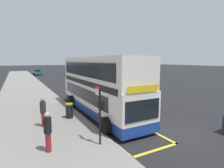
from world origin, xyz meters
TOP-DOWN VIEW (x-y plane):
  - ground_plane at (0.00, 32.00)m, footprint 260.00×260.00m
  - pavement_near at (-7.00, 32.00)m, footprint 6.00×76.00m
  - double_decker_bus at (-2.46, 6.00)m, footprint 3.19×11.05m
  - bus_bay_markings at (-2.57, 6.09)m, footprint 2.86×13.71m
  - bus_stop_sign at (-4.72, 0.92)m, footprint 0.09×0.51m
  - parked_car_teal_kerbside at (5.01, 20.04)m, footprint 2.09×4.20m
  - parked_car_teal_distant at (-2.61, 48.41)m, footprint 2.09×4.20m
  - parked_car_navy_ahead at (4.58, 36.78)m, footprint 2.09×4.20m
  - pedestrian_waiting_near_sign at (-6.77, 4.59)m, footprint 0.34×0.34m
  - pedestrian_further_back at (-7.01, 1.31)m, footprint 0.34×0.34m
  - litter_bin at (-4.94, 5.49)m, footprint 0.53×0.53m

SIDE VIEW (x-z plane):
  - ground_plane at x=0.00m, z-range 0.00..0.00m
  - bus_bay_markings at x=-2.57m, z-range 0.00..0.01m
  - pavement_near at x=-7.00m, z-range 0.00..0.14m
  - litter_bin at x=-4.94m, z-range 0.14..1.18m
  - parked_car_teal_kerbside at x=5.01m, z-range -0.01..1.61m
  - parked_car_teal_distant at x=-2.61m, z-range -0.01..1.61m
  - parked_car_navy_ahead at x=4.58m, z-range -0.01..1.61m
  - pedestrian_waiting_near_sign at x=-6.77m, z-range 0.22..2.00m
  - pedestrian_further_back at x=-7.01m, z-range 0.23..2.03m
  - bus_stop_sign at x=-4.72m, z-range 0.38..3.15m
  - double_decker_bus at x=-2.46m, z-range -0.14..4.26m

